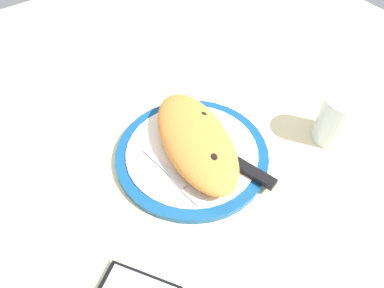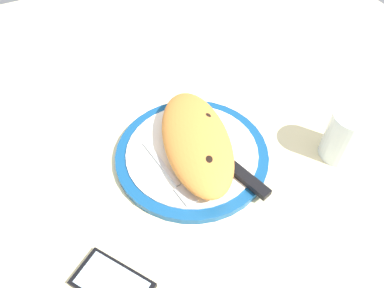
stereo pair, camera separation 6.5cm
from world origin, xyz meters
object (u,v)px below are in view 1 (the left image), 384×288
object	(u,v)px
fork	(178,180)
water_glass	(336,121)
knife	(237,163)
calzone	(195,138)
plate	(192,154)

from	to	relation	value
fork	water_glass	bearing A→B (deg)	75.62
fork	knife	xyz separation A→B (cm)	(3.39, 10.39, 0.28)
water_glass	calzone	bearing A→B (deg)	-116.98
calzone	fork	size ratio (longest dim) A/B	1.74
plate	fork	bearing A→B (deg)	-56.50
plate	fork	size ratio (longest dim) A/B	1.79
plate	knife	size ratio (longest dim) A/B	1.28
plate	knife	bearing A→B (deg)	32.01
calzone	knife	world-z (taller)	calzone
plate	knife	world-z (taller)	knife
plate	calzone	distance (cm)	3.51
plate	knife	distance (cm)	8.67
plate	water_glass	distance (cm)	27.70
calzone	knife	size ratio (longest dim) A/B	1.25
plate	knife	xyz separation A→B (cm)	(7.26, 4.54, 1.33)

